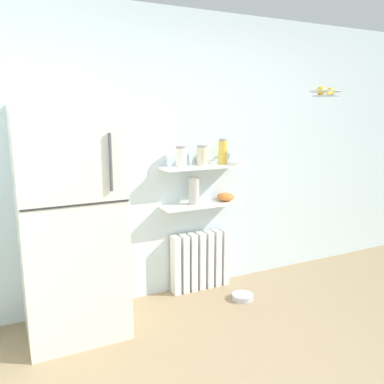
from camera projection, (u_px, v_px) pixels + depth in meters
The scene contains 13 objects.
ground_plane at pixel (296, 370), 2.69m from camera, with size 7.04×7.04×0.00m, color #9E8460.
back_wall at pixel (194, 156), 3.79m from camera, with size 7.04×0.10×2.60m, color silver.
refrigerator at pixel (71, 223), 3.01m from camera, with size 0.73×0.68×1.76m.
radiator at pixel (201, 261), 3.89m from camera, with size 0.59×0.12×0.57m.
wall_shelf_lower at pixel (202, 205), 3.75m from camera, with size 0.79×0.22×0.03m, color white.
wall_shelf_upper at pixel (202, 167), 3.67m from camera, with size 0.79×0.22×0.03m, color white.
storage_jar_0 at pixel (181, 157), 3.56m from camera, with size 0.10×0.10×0.18m.
storage_jar_1 at pixel (203, 155), 3.65m from camera, with size 0.11×0.11×0.19m.
storage_jar_2 at pixel (223, 152), 3.74m from camera, with size 0.08×0.08×0.24m.
vase at pixel (194, 191), 3.68m from camera, with size 0.10×0.10×0.25m, color #B2ADA8.
shelf_bowl at pixel (226, 197), 3.85m from camera, with size 0.17×0.17×0.08m, color orange.
pet_food_bowl at pixel (243, 297), 3.70m from camera, with size 0.20×0.20×0.05m, color #B7B7BC.
hanging_fruit_basket at pixel (326, 92), 3.60m from camera, with size 0.28×0.28×0.09m.
Camera 1 is at (-1.69, -1.34, 1.71)m, focal length 37.28 mm.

